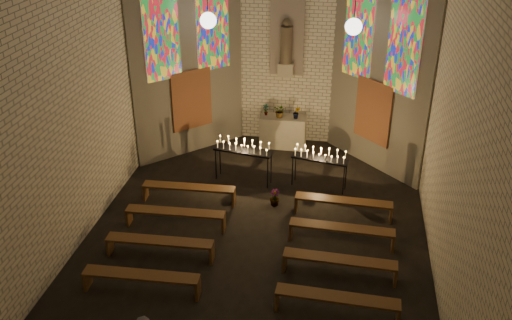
# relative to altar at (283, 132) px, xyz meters

# --- Properties ---
(floor) EXTENTS (12.00, 12.00, 0.00)m
(floor) POSITION_rel_altar_xyz_m (0.00, -5.45, -0.50)
(floor) COLOR black
(floor) RESTS_ON ground
(room) EXTENTS (8.22, 12.43, 7.00)m
(room) POSITION_rel_altar_xyz_m (-0.00, -2.08, 3.22)
(room) COLOR #F0E7C9
(room) RESTS_ON ground
(altar) EXTENTS (1.40, 0.60, 1.00)m
(altar) POSITION_rel_altar_xyz_m (0.00, 0.00, 0.00)
(altar) COLOR #B7B095
(altar) RESTS_ON ground
(flower_vase_left) EXTENTS (0.22, 0.17, 0.36)m
(flower_vase_left) POSITION_rel_altar_xyz_m (-0.55, 0.04, 0.68)
(flower_vase_left) COLOR #4C723F
(flower_vase_left) RESTS_ON altar
(flower_vase_center) EXTENTS (0.48, 0.46, 0.42)m
(flower_vase_center) POSITION_rel_altar_xyz_m (-0.09, -0.07, 0.71)
(flower_vase_center) COLOR #4C723F
(flower_vase_center) RESTS_ON altar
(flower_vase_right) EXTENTS (0.24, 0.20, 0.40)m
(flower_vase_right) POSITION_rel_altar_xyz_m (0.41, -0.07, 0.70)
(flower_vase_right) COLOR #4C723F
(flower_vase_right) RESTS_ON altar
(aisle_flower_pot) EXTENTS (0.31, 0.31, 0.45)m
(aisle_flower_pot) POSITION_rel_altar_xyz_m (0.23, -3.48, -0.28)
(aisle_flower_pot) COLOR #4C723F
(aisle_flower_pot) RESTS_ON ground
(votive_stand_left) EXTENTS (1.66, 0.65, 1.19)m
(votive_stand_left) POSITION_rel_altar_xyz_m (-0.80, -2.35, 0.52)
(votive_stand_left) COLOR black
(votive_stand_left) RESTS_ON ground
(votive_stand_right) EXTENTS (1.56, 0.64, 1.11)m
(votive_stand_right) POSITION_rel_altar_xyz_m (1.29, -2.36, 0.45)
(votive_stand_right) COLOR black
(votive_stand_right) RESTS_ON ground
(pew_left_0) EXTENTS (2.43, 0.43, 0.46)m
(pew_left_0) POSITION_rel_altar_xyz_m (-1.99, -3.67, -0.12)
(pew_left_0) COLOR #523317
(pew_left_0) RESTS_ON ground
(pew_right_0) EXTENTS (2.43, 0.43, 0.46)m
(pew_right_0) POSITION_rel_altar_xyz_m (1.99, -3.67, -0.12)
(pew_right_0) COLOR #523317
(pew_right_0) RESTS_ON ground
(pew_left_1) EXTENTS (2.43, 0.43, 0.46)m
(pew_left_1) POSITION_rel_altar_xyz_m (-1.99, -4.87, -0.12)
(pew_left_1) COLOR #523317
(pew_left_1) RESTS_ON ground
(pew_right_1) EXTENTS (2.43, 0.43, 0.46)m
(pew_right_1) POSITION_rel_altar_xyz_m (1.99, -4.87, -0.12)
(pew_right_1) COLOR #523317
(pew_right_1) RESTS_ON ground
(pew_left_2) EXTENTS (2.43, 0.43, 0.46)m
(pew_left_2) POSITION_rel_altar_xyz_m (-1.99, -6.07, -0.12)
(pew_left_2) COLOR #523317
(pew_left_2) RESTS_ON ground
(pew_right_2) EXTENTS (2.43, 0.43, 0.46)m
(pew_right_2) POSITION_rel_altar_xyz_m (1.99, -6.07, -0.12)
(pew_right_2) COLOR #523317
(pew_right_2) RESTS_ON ground
(pew_left_3) EXTENTS (2.43, 0.43, 0.46)m
(pew_left_3) POSITION_rel_altar_xyz_m (-1.99, -7.27, -0.12)
(pew_left_3) COLOR #523317
(pew_left_3) RESTS_ON ground
(pew_right_3) EXTENTS (2.43, 0.43, 0.46)m
(pew_right_3) POSITION_rel_altar_xyz_m (1.99, -7.27, -0.12)
(pew_right_3) COLOR #523317
(pew_right_3) RESTS_ON ground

